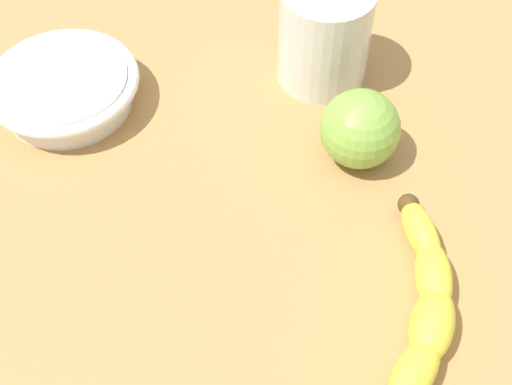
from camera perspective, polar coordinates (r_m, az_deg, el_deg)
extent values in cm
cube|color=#B1834D|center=(65.06, 2.18, -2.60)|extent=(120.00, 120.00, 3.00)
ellipsoid|color=yellow|center=(55.75, 12.79, -14.18)|extent=(6.72, 7.06, 3.04)
ellipsoid|color=yellow|center=(57.82, 14.16, -10.42)|extent=(7.56, 6.64, 3.54)
ellipsoid|color=yellow|center=(60.05, 14.28, -6.65)|extent=(7.33, 4.93, 3.04)
ellipsoid|color=yellow|center=(62.25, 13.30, -3.14)|extent=(6.81, 2.77, 2.55)
sphere|color=#513819|center=(63.75, 12.33, -0.96)|extent=(1.95, 1.95, 1.95)
cylinder|color=silver|center=(72.85, 5.60, 12.69)|extent=(9.39, 9.39, 10.69)
cylinder|color=beige|center=(73.43, 5.55, 12.15)|extent=(8.89, 8.89, 8.38)
cylinder|color=white|center=(74.15, -15.28, 8.05)|extent=(13.02, 13.02, 3.76)
torus|color=white|center=(73.29, -15.49, 8.76)|extent=(15.35, 15.35, 1.20)
sphere|color=#84B747|center=(66.02, 8.49, 5.15)|extent=(7.59, 7.59, 7.59)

